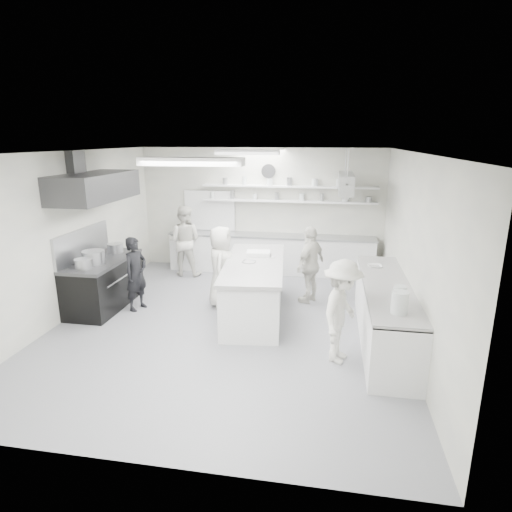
% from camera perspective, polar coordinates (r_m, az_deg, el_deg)
% --- Properties ---
extents(floor, '(6.00, 7.00, 0.02)m').
position_cam_1_polar(floor, '(7.78, -3.61, -9.05)').
color(floor, '#9697A0').
rests_on(floor, ground).
extents(ceiling, '(6.00, 7.00, 0.02)m').
position_cam_1_polar(ceiling, '(7.08, -4.03, 13.78)').
color(ceiling, white).
rests_on(ceiling, wall_back).
extents(wall_back, '(6.00, 0.04, 3.00)m').
position_cam_1_polar(wall_back, '(10.65, 0.61, 6.21)').
color(wall_back, silver).
rests_on(wall_back, floor).
extents(wall_front, '(6.00, 0.04, 3.00)m').
position_cam_1_polar(wall_front, '(4.14, -15.33, -9.56)').
color(wall_front, silver).
rests_on(wall_front, floor).
extents(wall_left, '(0.04, 7.00, 3.00)m').
position_cam_1_polar(wall_left, '(8.49, -23.92, 2.48)').
color(wall_left, silver).
rests_on(wall_left, floor).
extents(wall_right, '(0.04, 7.00, 3.00)m').
position_cam_1_polar(wall_right, '(7.21, 20.06, 0.76)').
color(wall_right, silver).
rests_on(wall_right, floor).
extents(stove, '(0.80, 1.80, 0.90)m').
position_cam_1_polar(stove, '(8.88, -19.63, -3.59)').
color(stove, black).
rests_on(stove, floor).
extents(exhaust_hood, '(0.85, 2.00, 0.50)m').
position_cam_1_polar(exhaust_hood, '(8.49, -20.79, 8.64)').
color(exhaust_hood, '#3A3A3D').
rests_on(exhaust_hood, wall_left).
extents(back_counter, '(5.00, 0.60, 0.92)m').
position_cam_1_polar(back_counter, '(10.54, 1.94, 0.31)').
color(back_counter, white).
rests_on(back_counter, floor).
extents(shelf_lower, '(4.20, 0.26, 0.04)m').
position_cam_1_polar(shelf_lower, '(10.40, 4.34, 7.33)').
color(shelf_lower, white).
rests_on(shelf_lower, wall_back).
extents(shelf_upper, '(4.20, 0.26, 0.04)m').
position_cam_1_polar(shelf_upper, '(10.35, 4.38, 9.25)').
color(shelf_upper, white).
rests_on(shelf_upper, wall_back).
extents(pass_through_window, '(1.30, 0.04, 1.00)m').
position_cam_1_polar(pass_through_window, '(10.92, -6.20, 6.08)').
color(pass_through_window, black).
rests_on(pass_through_window, wall_back).
extents(wall_clock, '(0.32, 0.05, 0.32)m').
position_cam_1_polar(wall_clock, '(10.47, 1.69, 11.28)').
color(wall_clock, white).
rests_on(wall_clock, wall_back).
extents(right_counter, '(0.74, 3.30, 0.94)m').
position_cam_1_polar(right_counter, '(7.28, 16.85, -7.37)').
color(right_counter, white).
rests_on(right_counter, floor).
extents(pot_rack, '(0.30, 1.60, 0.40)m').
position_cam_1_polar(pot_rack, '(9.33, 11.89, 9.52)').
color(pot_rack, '#A3A5AA').
rests_on(pot_rack, ceiling).
extents(light_fixture_front, '(1.30, 0.25, 0.10)m').
position_cam_1_polar(light_fixture_front, '(5.35, -8.69, 12.37)').
color(light_fixture_front, white).
rests_on(light_fixture_front, ceiling).
extents(light_fixture_rear, '(1.30, 0.25, 0.10)m').
position_cam_1_polar(light_fixture_rear, '(8.84, -1.18, 13.69)').
color(light_fixture_rear, white).
rests_on(light_fixture_rear, ceiling).
extents(prep_island, '(1.24, 2.71, 0.97)m').
position_cam_1_polar(prep_island, '(8.01, -0.24, -4.46)').
color(prep_island, white).
rests_on(prep_island, floor).
extents(stove_pot, '(0.41, 0.41, 0.29)m').
position_cam_1_polar(stove_pot, '(8.49, -20.88, -0.30)').
color(stove_pot, '#A3A5AA').
rests_on(stove_pot, stove).
extents(cook_stove, '(0.50, 0.61, 1.43)m').
position_cam_1_polar(cook_stove, '(8.46, -15.75, -2.30)').
color(cook_stove, black).
rests_on(cook_stove, floor).
extents(cook_back, '(0.83, 0.65, 1.70)m').
position_cam_1_polar(cook_back, '(10.35, -9.56, 2.03)').
color(cook_back, silver).
rests_on(cook_back, floor).
extents(cook_island_left, '(0.60, 0.84, 1.60)m').
position_cam_1_polar(cook_island_left, '(8.34, -4.68, -1.42)').
color(cook_island_left, silver).
rests_on(cook_island_left, floor).
extents(cook_island_right, '(0.77, 0.99, 1.56)m').
position_cam_1_polar(cook_island_right, '(8.58, 7.28, -1.14)').
color(cook_island_right, silver).
rests_on(cook_island_right, floor).
extents(cook_right, '(0.86, 1.14, 1.56)m').
position_cam_1_polar(cook_right, '(6.38, 11.38, -7.29)').
color(cook_right, silver).
rests_on(cook_right, floor).
extents(bowl_island_a, '(0.29, 0.29, 0.06)m').
position_cam_1_polar(bowl_island_a, '(7.85, -0.95, -0.92)').
color(bowl_island_a, '#A3A5AA').
rests_on(bowl_island_a, prep_island).
extents(bowl_island_b, '(0.20, 0.20, 0.06)m').
position_cam_1_polar(bowl_island_b, '(8.14, 1.89, -0.33)').
color(bowl_island_b, white).
rests_on(bowl_island_b, prep_island).
extents(bowl_right, '(0.29, 0.29, 0.06)m').
position_cam_1_polar(bowl_right, '(8.00, 15.61, -1.39)').
color(bowl_right, white).
rests_on(bowl_right, right_counter).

